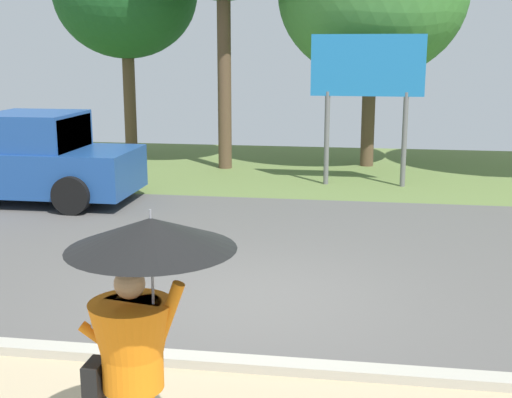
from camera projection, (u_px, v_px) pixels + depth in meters
The scene contains 4 objects.
ground_plane at pixel (280, 240), 11.78m from camera, with size 40.00×22.00×0.20m.
monk_pedestrian at pixel (139, 339), 4.84m from camera, with size 1.18×1.18×2.13m.
pickup_truck at pixel (15, 160), 14.43m from camera, with size 5.20×2.28×1.88m.
roadside_billboard at pixel (367, 77), 15.67m from camera, with size 2.60×0.12×3.50m.
Camera 1 is at (1.35, -8.33, 3.20)m, focal length 47.87 mm.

